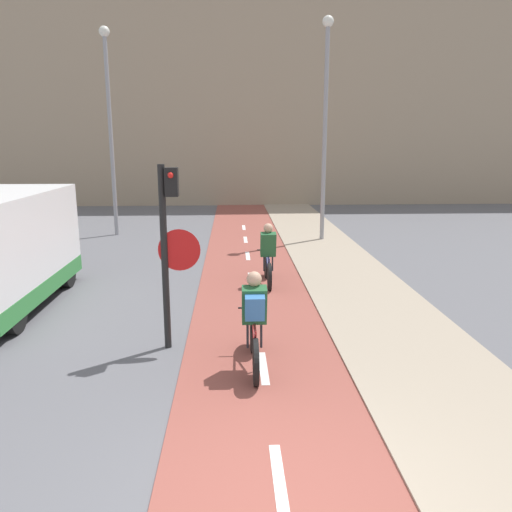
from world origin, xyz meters
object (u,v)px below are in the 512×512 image
Objects in this scene: street_lamp_sidewalk at (325,109)px; cyclist_near at (254,323)px; traffic_light_pole at (169,237)px; street_lamp_far at (109,112)px; cyclist_far at (268,257)px.

cyclist_near is at bearing -105.64° from street_lamp_sidewalk.
traffic_light_pole is 10.17m from street_lamp_sidewalk.
street_lamp_sidewalk reaches higher than street_lamp_far.
traffic_light_pole is 4.24m from cyclist_far.
street_lamp_sidewalk is 4.21× the size of cyclist_far.
street_lamp_far is 9.20m from cyclist_far.
traffic_light_pole is 0.42× the size of street_lamp_sidewalk.
street_lamp_far is 3.99× the size of cyclist_near.
street_lamp_far reaches higher than cyclist_far.
street_lamp_sidewalk is (4.06, 8.98, 2.50)m from traffic_light_pole.
traffic_light_pole is 1.68× the size of cyclist_near.
cyclist_far is (1.82, 3.64, -1.19)m from traffic_light_pole.
street_lamp_sidewalk is 10.86m from cyclist_near.
street_lamp_far is (-3.23, 10.40, 2.46)m from traffic_light_pole.
cyclist_far is (0.52, 4.50, -0.05)m from cyclist_near.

